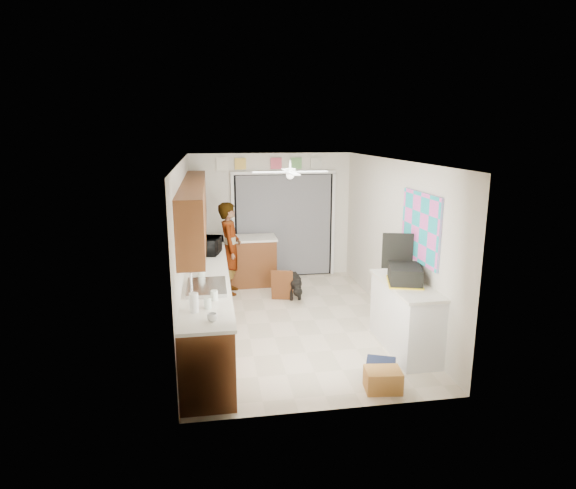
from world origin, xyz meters
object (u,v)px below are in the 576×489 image
suitcase (405,274)px  man (230,248)px  soap_bottle (201,267)px  cardboard_box (383,380)px  cup (212,317)px  navy_crate (381,369)px  dog (294,285)px  microwave (209,246)px  paper_towel_roll (194,303)px

suitcase → man: size_ratio=0.32×
soap_bottle → suitcase: (2.68, -0.74, -0.02)m
suitcase → cardboard_box: (-0.64, -1.02, -0.93)m
man → cup: bearing=179.3°
cup → suitcase: size_ratio=0.20×
navy_crate → dog: bearing=100.4°
dog → microwave: bearing=-172.0°
cup → paper_towel_roll: paper_towel_roll is taller
cup → cardboard_box: 2.10m
cardboard_box → navy_crate: 0.31m
cup → dog: cup is taller
cup → dog: 3.61m
cardboard_box → navy_crate: (0.08, 0.30, -0.02)m
soap_bottle → navy_crate: bearing=-34.5°
suitcase → cup: bearing=-143.5°
cup → navy_crate: (2.00, 0.21, -0.88)m
microwave → navy_crate: microwave is taller
cup → man: size_ratio=0.07×
cup → suitcase: 2.72m
microwave → cardboard_box: microwave is taller
cardboard_box → man: (-1.56, 3.75, 0.72)m
cup → cardboard_box: cup is taller
navy_crate → dog: (-0.55, 3.00, 0.13)m
paper_towel_roll → dog: size_ratio=0.37×
paper_towel_roll → suitcase: bearing=13.0°
soap_bottle → microwave: bearing=84.9°
navy_crate → man: bearing=115.5°
paper_towel_roll → dog: paper_towel_roll is taller
suitcase → dog: 2.66m
microwave → cardboard_box: bearing=-135.3°
paper_towel_roll → man: size_ratio=0.13×
navy_crate → man: size_ratio=0.21×
paper_towel_roll → navy_crate: 2.39m
soap_bottle → cardboard_box: (2.04, -1.76, -0.95)m
suitcase → cardboard_box: suitcase is taller
soap_bottle → cardboard_box: soap_bottle is taller
paper_towel_roll → cup: bearing=-57.2°
navy_crate → dog: dog is taller
navy_crate → dog: size_ratio=0.58×
soap_bottle → cardboard_box: bearing=-40.8°
microwave → soap_bottle: 1.28m
soap_bottle → man: 2.06m
microwave → suitcase: microwave is taller
cardboard_box → navy_crate: cardboard_box is taller
microwave → soap_bottle: bearing=-172.9°
soap_bottle → cup: bearing=-85.5°
suitcase → cardboard_box: 1.52m
navy_crate → man: 3.89m
cardboard_box → dog: 3.34m
microwave → dog: size_ratio=0.82×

